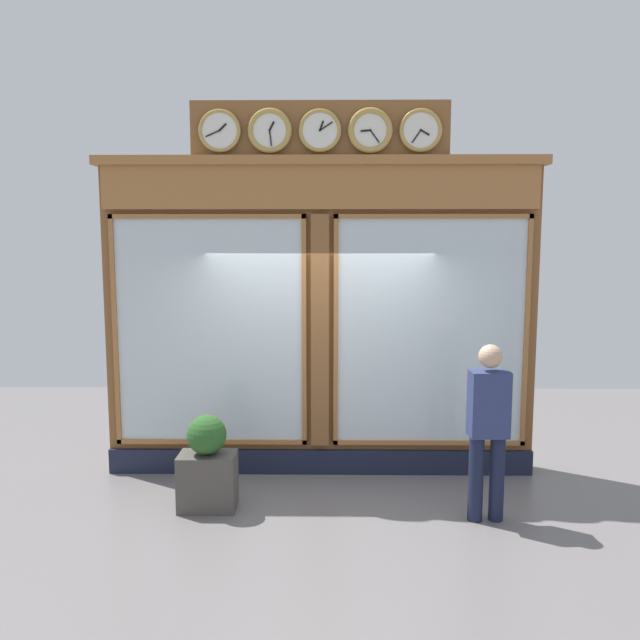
% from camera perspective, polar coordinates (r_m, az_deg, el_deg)
% --- Properties ---
extents(ground_plane, '(14.00, 14.00, 0.00)m').
position_cam_1_polar(ground_plane, '(4.96, -0.46, -25.07)').
color(ground_plane, slate).
extents(shop_facade, '(4.90, 0.42, 4.12)m').
position_cam_1_polar(shop_facade, '(7.16, 0.01, 0.60)').
color(shop_facade, brown).
rests_on(shop_facade, ground_plane).
extents(pedestrian, '(0.37, 0.24, 1.69)m').
position_cam_1_polar(pedestrian, '(6.22, 14.83, -9.06)').
color(pedestrian, '#191E38').
rests_on(pedestrian, ground_plane).
extents(planter_box, '(0.56, 0.36, 0.56)m').
position_cam_1_polar(planter_box, '(6.57, -10.02, -14.04)').
color(planter_box, '#4C4742').
rests_on(planter_box, ground_plane).
extents(planter_shrub, '(0.39, 0.39, 0.39)m').
position_cam_1_polar(planter_shrub, '(6.41, -10.12, -10.09)').
color(planter_shrub, '#285623').
rests_on(planter_shrub, planter_box).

